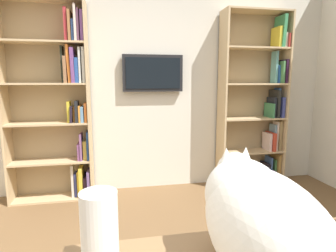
% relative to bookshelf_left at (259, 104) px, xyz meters
% --- Properties ---
extents(wall_back, '(4.52, 0.06, 2.70)m').
position_rel_bookshelf_left_xyz_m(wall_back, '(1.31, -0.16, 0.31)').
color(wall_back, silver).
rests_on(wall_back, ground).
extents(bookshelf_left, '(0.84, 0.28, 2.16)m').
position_rel_bookshelf_left_xyz_m(bookshelf_left, '(0.00, 0.00, 0.00)').
color(bookshelf_left, tan).
rests_on(bookshelf_left, ground).
extents(bookshelf_right, '(0.89, 0.28, 2.18)m').
position_rel_bookshelf_left_xyz_m(bookshelf_right, '(2.40, 0.00, 0.05)').
color(bookshelf_right, tan).
rests_on(bookshelf_right, ground).
extents(wall_mounted_tv, '(0.71, 0.07, 0.43)m').
position_rel_bookshelf_left_xyz_m(wall_mounted_tv, '(1.35, -0.08, 0.38)').
color(wall_mounted_tv, black).
extents(cat, '(0.28, 0.70, 0.35)m').
position_rel_bookshelf_left_xyz_m(cat, '(1.41, 2.54, -0.10)').
color(cat, white).
rests_on(cat, desk).
extents(paper_towel_roll, '(0.11, 0.11, 0.25)m').
position_rel_bookshelf_left_xyz_m(paper_towel_roll, '(1.86, 2.44, -0.15)').
color(paper_towel_roll, white).
rests_on(paper_towel_roll, desk).
extents(coffee_mug, '(0.08, 0.08, 0.10)m').
position_rel_bookshelf_left_xyz_m(coffee_mug, '(1.12, 2.43, -0.23)').
color(coffee_mug, '#D84C3F').
rests_on(coffee_mug, desk).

